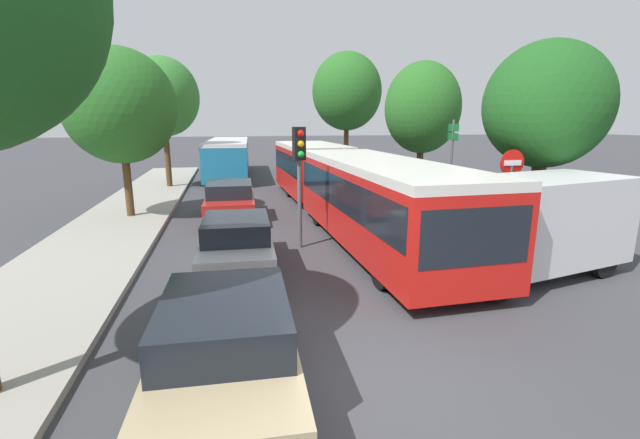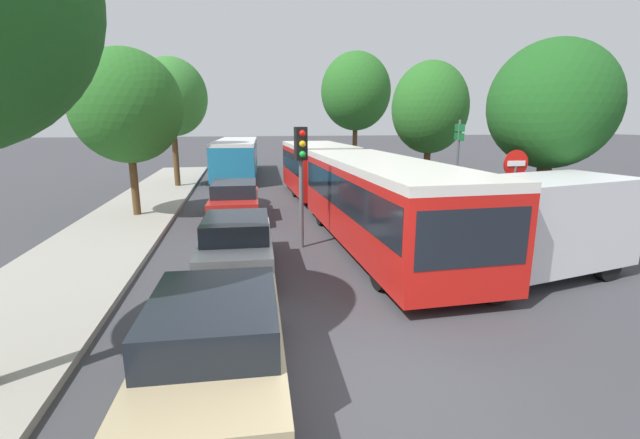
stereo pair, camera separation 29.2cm
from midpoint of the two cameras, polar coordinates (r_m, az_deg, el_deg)
The scene contains 16 objects.
ground_plane at distance 6.35m, azimuth 8.40°, elevation -21.19°, with size 200.00×200.00×0.00m, color #3D3D42.
kerb_strip_left at distance 17.59m, azimuth -23.33°, elevation 0.51°, with size 3.20×33.66×0.14m, color #9E998E.
articulated_bus at distance 15.60m, azimuth 4.15°, elevation 5.18°, with size 3.00×16.85×2.49m.
city_bus_rear at distance 28.69m, azimuth -10.71°, elevation 8.41°, with size 3.01×11.08×2.36m.
queued_car_tan at distance 5.94m, azimuth -12.24°, elevation -15.94°, with size 1.85×4.09×1.40m.
queued_car_silver at distance 10.47m, azimuth -10.23°, elevation -3.14°, with size 1.78×3.92×1.34m.
queued_car_red at distance 16.07m, azimuth -10.77°, elevation 2.56°, with size 1.84×4.07×1.39m.
white_van at distance 10.96m, azimuth 27.37°, elevation -0.66°, with size 5.30×2.97×2.31m.
traffic_light at distance 11.88m, azimuth -1.82°, elevation 7.90°, with size 0.36×0.38×3.40m.
no_entry_sign at distance 12.55m, azimuth 25.01°, elevation 4.10°, with size 0.70×0.08×2.82m.
direction_sign_post at distance 17.82m, azimuth 18.41°, elevation 9.13°, with size 0.41×1.37×3.60m.
tree_left_mid at distance 17.04m, azimuth -23.89°, elevation 13.61°, with size 3.85×3.85×6.06m.
tree_left_far at distance 24.21m, azimuth -18.69°, elevation 14.95°, with size 3.68×3.68×6.77m.
tree_right_near at distance 13.85m, azimuth 29.07°, elevation 12.78°, with size 3.42×3.42×5.74m.
tree_right_mid at distance 21.88m, azimuth 14.82°, elevation 14.19°, with size 3.64×3.64×6.35m.
tree_right_far at distance 33.25m, azimuth 5.05°, elevation 16.63°, with size 5.16×5.16×8.54m.
Camera 2 is at (-1.65, -4.98, 3.56)m, focal length 24.00 mm.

